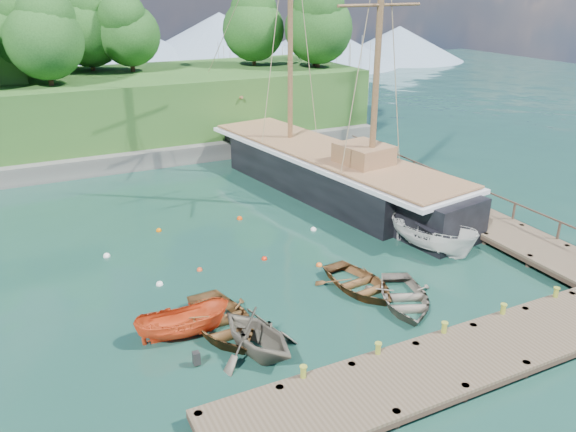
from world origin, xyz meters
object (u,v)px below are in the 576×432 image
(rowboat_0, at_px, (222,330))
(motorboat_orange, at_px, (184,337))
(schooner, at_px, (327,174))
(rowboat_1, at_px, (257,353))
(rowboat_2, at_px, (359,289))
(rowboat_3, at_px, (404,304))
(cabin_boat_white, at_px, (431,251))

(rowboat_0, height_order, motorboat_orange, motorboat_orange)
(rowboat_0, xyz_separation_m, schooner, (11.95, 12.56, 1.19))
(rowboat_1, distance_m, rowboat_2, 6.48)
(rowboat_1, bearing_deg, rowboat_3, -12.57)
(rowboat_2, xyz_separation_m, motorboat_orange, (-8.21, -0.12, 0.00))
(rowboat_3, xyz_separation_m, cabin_boat_white, (4.47, 3.65, 0.00))
(rowboat_0, distance_m, rowboat_2, 6.70)
(rowboat_2, height_order, cabin_boat_white, cabin_boat_white)
(motorboat_orange, bearing_deg, schooner, -42.02)
(rowboat_0, bearing_deg, schooner, 43.66)
(rowboat_2, relative_size, schooner, 0.15)
(schooner, bearing_deg, rowboat_0, -142.93)
(rowboat_2, bearing_deg, rowboat_3, -67.78)
(rowboat_2, height_order, motorboat_orange, motorboat_orange)
(rowboat_1, bearing_deg, cabin_boat_white, 3.44)
(rowboat_0, relative_size, rowboat_1, 1.25)
(motorboat_orange, distance_m, cabin_boat_white, 13.85)
(rowboat_1, xyz_separation_m, cabin_boat_white, (11.56, 4.08, 0.00))
(motorboat_orange, bearing_deg, cabin_boat_white, -76.95)
(rowboat_1, height_order, schooner, schooner)
(rowboat_0, relative_size, rowboat_2, 1.12)
(rowboat_0, distance_m, cabin_boat_white, 12.37)
(motorboat_orange, height_order, schooner, schooner)
(rowboat_0, bearing_deg, rowboat_3, -14.65)
(rowboat_2, bearing_deg, schooner, 60.71)
(rowboat_2, relative_size, cabin_boat_white, 0.85)
(rowboat_2, relative_size, rowboat_3, 1.00)
(rowboat_2, height_order, schooner, schooner)
(rowboat_1, height_order, cabin_boat_white, rowboat_1)
(rowboat_0, bearing_deg, cabin_boat_white, 6.66)
(rowboat_0, height_order, rowboat_2, rowboat_0)
(rowboat_3, bearing_deg, rowboat_1, -153.09)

